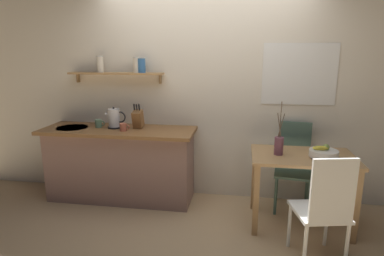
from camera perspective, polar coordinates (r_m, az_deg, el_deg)
The scene contains 13 objects.
ground_plane at distance 3.75m, azimuth 0.95°, elevation -15.23°, with size 14.00×14.00×0.00m, color tan.
back_wall at distance 3.95m, azimuth 5.32°, elevation 6.83°, with size 6.80×0.11×2.70m.
kitchen_counter at distance 4.09m, azimuth -12.48°, elevation -6.11°, with size 1.83×0.63×0.90m.
wall_shelf at distance 4.04m, azimuth -12.40°, elevation 10.01°, with size 1.16×0.20×0.33m.
dining_table at distance 3.52m, azimuth 18.82°, elevation -6.56°, with size 1.02×0.66×0.77m.
dining_chair_near at distance 2.96m, azimuth 22.29°, elevation -12.71°, with size 0.49×0.50×0.99m.
dining_chair_far at distance 3.95m, azimuth 17.45°, elevation -5.81°, with size 0.46×0.49×1.00m.
fruit_bowl at distance 3.44m, azimuth 22.16°, elevation -4.10°, with size 0.28×0.28×0.14m.
twig_vase at distance 3.39m, azimuth 15.06°, elevation -2.93°, with size 0.09×0.09×0.54m.
electric_kettle at distance 3.98m, azimuth -13.52°, elevation 1.63°, with size 0.25×0.16×0.26m.
knife_block at distance 3.91m, azimuth -9.51°, elevation 1.63°, with size 0.11×0.18×0.30m.
coffee_mug_by_sink at distance 4.08m, azimuth -16.11°, elevation 0.79°, with size 0.12×0.08×0.10m.
coffee_mug_spare at distance 3.82m, azimuth -12.00°, elevation 0.16°, with size 0.12×0.08×0.09m.
Camera 1 is at (0.45, -3.27, 1.78)m, focal length 30.27 mm.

